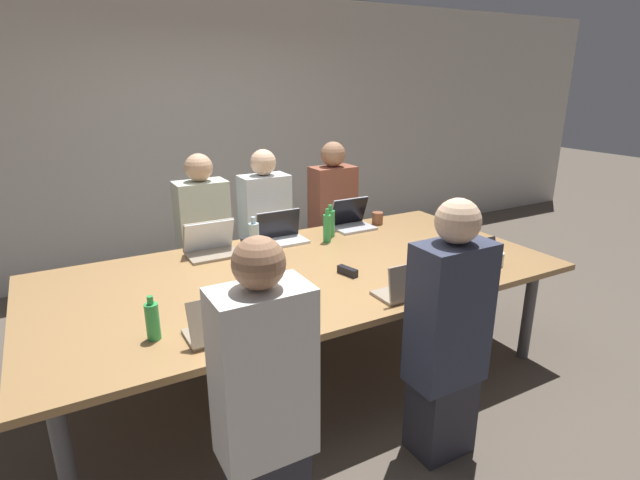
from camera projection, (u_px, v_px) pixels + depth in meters
The scene contains 22 objects.
ground_plane at pixel (303, 370), 3.55m from camera, with size 24.00×24.00×0.00m, color brown.
curtain_wall at pixel (191, 136), 5.17m from camera, with size 12.00×0.06×2.80m.
conference_table at pixel (302, 277), 3.32m from camera, with size 3.38×1.64×0.76m.
laptop_near_right at pixel (472, 263), 3.25m from camera, with size 0.32×0.23×0.23m.
cup_near_right at pixel (498, 259), 3.37m from camera, with size 0.08×0.08×0.09m.
laptop_far_center at pixel (281, 233), 3.86m from camera, with size 0.36×0.23×0.24m.
person_far_center at pixel (266, 236), 4.25m from camera, with size 0.40×0.24×1.43m.
cup_far_center at pixel (247, 243), 3.72m from camera, with size 0.09×0.09×0.08m.
bottle_far_center at pixel (327, 228), 3.84m from camera, with size 0.06×0.06×0.26m.
laptop_far_midleft at pixel (211, 245), 3.57m from camera, with size 0.37×0.26×0.25m.
person_far_midleft at pixel (205, 245), 4.02m from camera, with size 0.40×0.24×1.43m.
bottle_far_midleft at pixel (254, 237), 3.60m from camera, with size 0.08×0.08×0.27m.
laptop_near_left at pixel (224, 325), 2.44m from camera, with size 0.36×0.23×0.23m.
person_near_left at pixel (264, 404), 2.08m from camera, with size 0.40×0.24×1.42m.
bottle_near_left at pixel (153, 321), 2.41m from camera, with size 0.07×0.07×0.23m.
laptop_near_midright at pixel (408, 287), 2.88m from camera, with size 0.34×0.22×0.22m.
person_near_midright at pixel (447, 336), 2.59m from camera, with size 0.40×0.24×1.44m.
laptop_far_right at pixel (351, 219), 4.21m from camera, with size 0.34×0.26×0.26m.
person_far_right at pixel (333, 221), 4.64m from camera, with size 0.40×0.24×1.44m.
cup_far_right at pixel (377, 218), 4.33m from camera, with size 0.09×0.09×0.10m.
bottle_far_right at pixel (330, 223), 3.97m from camera, with size 0.07×0.07×0.26m.
stapler at pixel (347, 271), 3.22m from camera, with size 0.08×0.16×0.05m.
Camera 1 is at (-1.40, -2.75, 1.99)m, focal length 28.00 mm.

